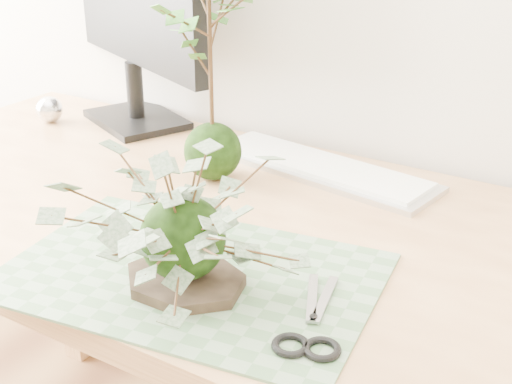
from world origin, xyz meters
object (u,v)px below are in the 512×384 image
at_px(desk, 242,267).
at_px(ivy_kokedama, 181,201).
at_px(maple_kokedama, 209,8).
at_px(keyboard, 320,167).

relative_size(desk, ivy_kokedama, 4.05).
height_order(ivy_kokedama, maple_kokedama, maple_kokedama).
xyz_separation_m(desk, ivy_kokedama, (0.05, -0.21, 0.22)).
distance_m(desk, maple_kokedama, 0.43).
bearing_deg(maple_kokedama, ivy_kokedama, -60.52).
distance_m(maple_kokedama, keyboard, 0.35).
relative_size(desk, keyboard, 3.45).
xyz_separation_m(desk, maple_kokedama, (-0.13, 0.11, 0.39)).
bearing_deg(maple_kokedama, desk, -39.77).
bearing_deg(desk, maple_kokedama, 140.23).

